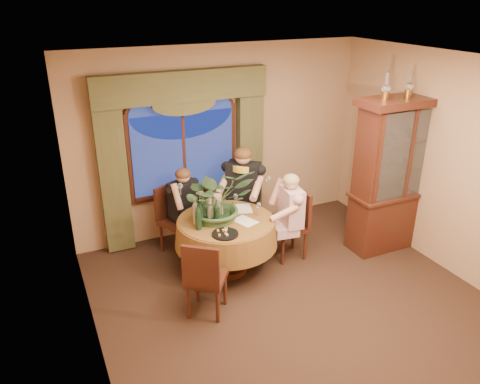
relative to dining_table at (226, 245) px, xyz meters
name	(u,v)px	position (x,y,z in m)	size (l,w,h in m)	color
floor	(304,314)	(0.45, -1.25, -0.38)	(5.00, 5.00, 0.00)	black
wall_back	(221,141)	(0.45, 1.25, 1.02)	(4.50, 4.50, 0.00)	#A07956
wall_right	(467,173)	(2.70, -1.25, 1.02)	(5.00, 5.00, 0.00)	#A07956
ceiling	(321,68)	(0.45, -1.25, 2.42)	(5.00, 5.00, 0.00)	white
window	(184,154)	(-0.15, 1.18, 0.92)	(1.62, 0.10, 1.32)	navy
arched_transom	(181,100)	(-0.15, 1.18, 1.71)	(1.60, 0.06, 0.44)	navy
drapery_left	(113,173)	(-1.18, 1.13, 0.80)	(0.38, 0.14, 2.32)	#424222
drapery_right	(250,153)	(0.88, 1.13, 0.80)	(0.38, 0.14, 2.32)	#424222
swag_valance	(182,86)	(-0.15, 1.10, 1.90)	(2.45, 0.16, 0.42)	#424222
dining_table	(226,245)	(0.00, 0.00, 0.00)	(1.34, 1.34, 0.75)	#933E1E
china_cabinet	(397,175)	(2.45, -0.35, 0.72)	(1.35, 0.53, 2.18)	#35130B
oil_lamp_left	(386,86)	(2.07, -0.35, 1.98)	(0.11, 0.11, 0.34)	#A5722D
oil_lamp_center	(409,84)	(2.45, -0.35, 1.98)	(0.11, 0.11, 0.34)	#A5722D
oil_lamp_right	(432,82)	(2.82, -0.35, 1.98)	(0.11, 0.11, 0.34)	#A5722D
chair_right	(289,226)	(0.93, -0.04, 0.10)	(0.42, 0.42, 0.96)	black
chair_back_right	(238,210)	(0.49, 0.71, 0.10)	(0.42, 0.42, 0.96)	black
chair_back	(178,220)	(-0.42, 0.76, 0.10)	(0.42, 0.42, 0.96)	black
chair_front_left	(207,276)	(-0.55, -0.73, 0.10)	(0.42, 0.42, 0.96)	black
person_pink	(291,218)	(0.90, -0.12, 0.26)	(0.46, 0.42, 1.28)	#CEA2AE
person_back	(184,210)	(-0.32, 0.77, 0.25)	(0.45, 0.41, 1.25)	black
person_scarf	(243,195)	(0.55, 0.64, 0.36)	(0.53, 0.48, 1.47)	black
stoneware_vase	(217,206)	(-0.07, 0.12, 0.53)	(0.17, 0.17, 0.31)	#978363
centerpiece_plant	(217,175)	(-0.07, 0.11, 0.97)	(0.91, 1.01, 0.79)	#355932
olive_bowl	(231,218)	(0.07, -0.02, 0.40)	(0.14, 0.14, 0.04)	#475E2E
cheese_platter	(225,234)	(-0.17, -0.38, 0.39)	(0.32, 0.32, 0.02)	black
wine_bottle_0	(198,217)	(-0.41, -0.11, 0.54)	(0.07, 0.07, 0.33)	black
wine_bottle_1	(210,210)	(-0.21, 0.02, 0.54)	(0.07, 0.07, 0.33)	tan
wine_bottle_2	(202,206)	(-0.25, 0.17, 0.54)	(0.07, 0.07, 0.33)	black
wine_bottle_3	(195,211)	(-0.39, 0.07, 0.54)	(0.07, 0.07, 0.33)	tan
wine_bottle_4	(200,215)	(-0.36, -0.05, 0.54)	(0.07, 0.07, 0.33)	black
wine_bottle_5	(217,212)	(-0.15, -0.07, 0.54)	(0.07, 0.07, 0.33)	black
tasting_paper_0	(245,221)	(0.20, -0.15, 0.38)	(0.21, 0.30, 0.00)	white
tasting_paper_1	(244,208)	(0.35, 0.20, 0.38)	(0.21, 0.30, 0.00)	white
wine_glass_person_pink	(259,209)	(0.44, -0.06, 0.46)	(0.07, 0.07, 0.18)	silver
wine_glass_person_back	(202,203)	(-0.17, 0.41, 0.46)	(0.07, 0.07, 0.18)	silver
wine_glass_person_scarf	(236,200)	(0.29, 0.34, 0.46)	(0.07, 0.07, 0.18)	silver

